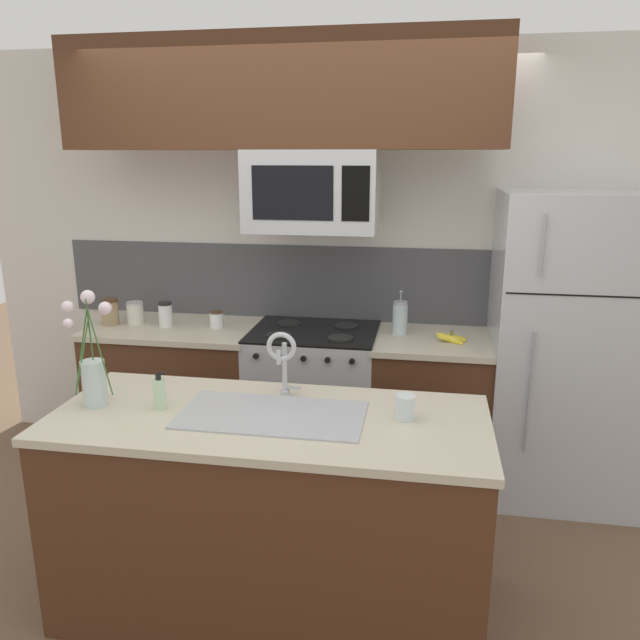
% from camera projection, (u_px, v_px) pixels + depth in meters
% --- Properties ---
extents(ground_plane, '(10.00, 10.00, 0.00)m').
position_uv_depth(ground_plane, '(282.00, 554.00, 3.14)').
color(ground_plane, brown).
extents(rear_partition, '(5.20, 0.10, 2.60)m').
position_uv_depth(rear_partition, '(371.00, 260.00, 3.98)').
color(rear_partition, silver).
rests_on(rear_partition, ground).
extents(splash_band, '(3.46, 0.01, 0.48)m').
position_uv_depth(splash_band, '(323.00, 283.00, 4.01)').
color(splash_band, '#4C4C51').
rests_on(splash_band, rear_partition).
extents(back_counter_left, '(1.05, 0.65, 0.91)m').
position_uv_depth(back_counter_left, '(179.00, 393.00, 4.03)').
color(back_counter_left, '#4C2B19').
rests_on(back_counter_left, ground).
extents(back_counter_right, '(0.69, 0.65, 0.91)m').
position_uv_depth(back_counter_right, '(430.00, 410.00, 3.76)').
color(back_counter_right, '#4C2B19').
rests_on(back_counter_right, ground).
extents(stove_range, '(0.76, 0.64, 0.93)m').
position_uv_depth(stove_range, '(314.00, 402.00, 3.88)').
color(stove_range, '#B7BABF').
rests_on(stove_range, ground).
extents(microwave, '(0.74, 0.40, 0.45)m').
position_uv_depth(microwave, '(313.00, 191.00, 3.53)').
color(microwave, '#B7BABF').
extents(upper_cabinet_band, '(2.44, 0.34, 0.60)m').
position_uv_depth(upper_cabinet_band, '(279.00, 93.00, 3.40)').
color(upper_cabinet_band, '#4C2B19').
extents(refrigerator, '(0.87, 0.74, 1.76)m').
position_uv_depth(refrigerator, '(570.00, 349.00, 3.55)').
color(refrigerator, '#B7BABF').
rests_on(refrigerator, ground).
extents(storage_jar_tall, '(0.11, 0.11, 0.16)m').
position_uv_depth(storage_jar_tall, '(110.00, 312.00, 3.92)').
color(storage_jar_tall, '#997F5B').
rests_on(storage_jar_tall, back_counter_left).
extents(storage_jar_medium, '(0.11, 0.11, 0.14)m').
position_uv_depth(storage_jar_medium, '(135.00, 313.00, 3.96)').
color(storage_jar_medium, silver).
rests_on(storage_jar_medium, back_counter_left).
extents(storage_jar_short, '(0.08, 0.08, 0.15)m').
position_uv_depth(storage_jar_short, '(166.00, 314.00, 3.89)').
color(storage_jar_short, silver).
rests_on(storage_jar_short, back_counter_left).
extents(storage_jar_squat, '(0.09, 0.09, 0.10)m').
position_uv_depth(storage_jar_squat, '(217.00, 319.00, 3.87)').
color(storage_jar_squat, silver).
rests_on(storage_jar_squat, back_counter_left).
extents(banana_bunch, '(0.19, 0.12, 0.08)m').
position_uv_depth(banana_bunch, '(451.00, 338.00, 3.57)').
color(banana_bunch, yellow).
rests_on(banana_bunch, back_counter_right).
extents(french_press, '(0.09, 0.09, 0.27)m').
position_uv_depth(french_press, '(400.00, 318.00, 3.71)').
color(french_press, silver).
rests_on(french_press, back_counter_right).
extents(island_counter, '(1.81, 0.76, 0.91)m').
position_uv_depth(island_counter, '(271.00, 513.00, 2.69)').
color(island_counter, '#4C2B19').
rests_on(island_counter, ground).
extents(kitchen_sink, '(0.76, 0.40, 0.16)m').
position_uv_depth(kitchen_sink, '(272.00, 431.00, 2.58)').
color(kitchen_sink, '#ADAFB5').
rests_on(kitchen_sink, island_counter).
extents(sink_faucet, '(0.14, 0.14, 0.31)m').
position_uv_depth(sink_faucet, '(282.00, 355.00, 2.71)').
color(sink_faucet, '#B7BABF').
rests_on(sink_faucet, island_counter).
extents(dish_soap_bottle, '(0.06, 0.05, 0.16)m').
position_uv_depth(dish_soap_bottle, '(159.00, 393.00, 2.62)').
color(dish_soap_bottle, beige).
rests_on(dish_soap_bottle, island_counter).
extents(drinking_glass, '(0.08, 0.08, 0.10)m').
position_uv_depth(drinking_glass, '(405.00, 407.00, 2.52)').
color(drinking_glass, silver).
rests_on(drinking_glass, island_counter).
extents(flower_vase, '(0.24, 0.14, 0.50)m').
position_uv_depth(flower_vase, '(93.00, 372.00, 2.63)').
color(flower_vase, silver).
rests_on(flower_vase, island_counter).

